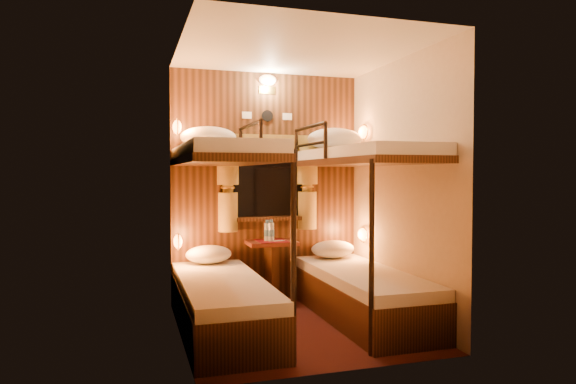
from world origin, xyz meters
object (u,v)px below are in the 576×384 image
object	(u,v)px
bunk_right	(362,259)
table	(272,264)
bunk_left	(222,266)
bottle_left	(271,232)
bottle_right	(267,232)

from	to	relation	value
bunk_right	table	xyz separation A→B (m)	(-0.65, 0.78, -0.14)
bunk_left	table	size ratio (longest dim) A/B	2.90
bunk_left	table	xyz separation A→B (m)	(0.65, 0.78, -0.14)
bunk_right	bottle_left	distance (m)	1.02
bunk_left	bottle_left	world-z (taller)	bunk_left
bunk_right	bottle_left	xyz separation A→B (m)	(-0.66, 0.75, 0.19)
bunk_left	bunk_right	size ratio (longest dim) A/B	1.00
bunk_right	table	bearing A→B (deg)	129.67
bunk_left	bottle_right	size ratio (longest dim) A/B	8.73
bunk_left	bottle_right	xyz separation A→B (m)	(0.60, 0.79, 0.19)
bunk_right	table	distance (m)	1.02
bunk_right	bottle_right	bearing A→B (deg)	131.23
bunk_right	bunk_left	bearing A→B (deg)	180.00
bunk_right	bottle_right	distance (m)	1.07
bunk_right	bottle_left	world-z (taller)	bunk_right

